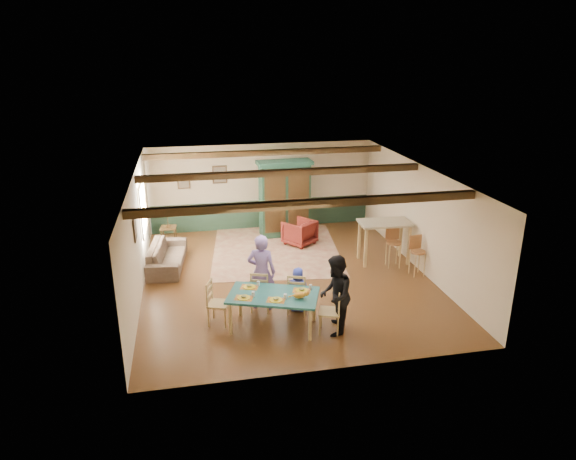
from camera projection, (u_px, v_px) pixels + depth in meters
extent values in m
plane|color=#4B2B15|center=(286.00, 278.00, 12.91)|extent=(8.00, 8.00, 0.00)
cube|color=beige|center=(262.00, 186.00, 16.16)|extent=(7.00, 0.02, 2.70)
cube|color=beige|center=(137.00, 237.00, 11.81)|extent=(0.02, 8.00, 2.70)
cube|color=beige|center=(420.00, 218.00, 13.11)|extent=(0.02, 8.00, 2.70)
cube|color=white|center=(286.00, 173.00, 12.01)|extent=(7.00, 8.00, 0.02)
cube|color=#1B3224|center=(262.00, 214.00, 16.44)|extent=(6.95, 0.03, 0.90)
cube|color=black|center=(309.00, 204.00, 9.91)|extent=(6.95, 0.16, 0.16)
cube|color=black|center=(283.00, 173.00, 12.41)|extent=(6.95, 0.16, 0.16)
cube|color=black|center=(266.00, 153.00, 14.82)|extent=(6.95, 0.16, 0.16)
imported|color=#7F62A8|center=(262.00, 272.00, 11.12)|extent=(0.73, 0.60, 1.72)
imported|color=black|center=(335.00, 295.00, 10.16)|extent=(0.86, 0.97, 1.65)
imported|color=#2A38A9|center=(298.00, 290.00, 11.13)|extent=(0.57, 0.47, 1.00)
cube|color=beige|center=(276.00, 250.00, 14.69)|extent=(3.97, 4.55, 0.01)
cube|color=#133123|center=(285.00, 199.00, 15.54)|extent=(1.67, 0.74, 2.32)
imported|color=#430E0D|center=(299.00, 232.00, 15.01)|extent=(1.12, 1.12, 0.74)
imported|color=#45372B|center=(167.00, 256.00, 13.48)|extent=(1.06, 2.20, 0.62)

